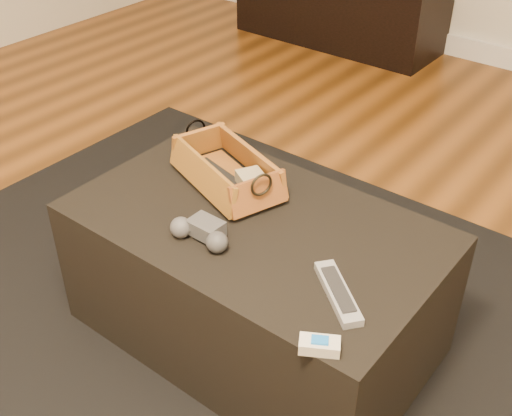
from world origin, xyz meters
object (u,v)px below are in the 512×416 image
Objects in this scene: media_cabinet at (340,1)px; cream_gadget at (319,345)px; tv_remote at (220,176)px; silver_remote at (338,292)px; ottoman at (255,280)px; wicker_basket at (227,171)px; game_controller at (202,232)px.

cream_gadget is at bearing -59.07° from media_cabinet.
cream_gadget is (0.59, -0.36, -0.01)m from tv_remote.
tv_remote is at bearing 148.24° from cream_gadget.
silver_remote is at bearing -58.36° from media_cabinet.
wicker_basket is (-0.18, 0.09, 0.25)m from ottoman.
tv_remote is 0.69m from cream_gadget.
silver_remote is 2.04× the size of cream_gadget.
media_cabinet is at bearing 121.64° from silver_remote.
silver_remote is at bearing -7.36° from tv_remote.
wicker_basket reaches higher than tv_remote.
media_cabinet is at bearing 116.64° from ottoman.
wicker_basket is at bearing 30.87° from tv_remote.
wicker_basket is 2.09× the size of silver_remote.
media_cabinet is at bearing 113.91° from wicker_basket.
tv_remote is at bearing -162.46° from wicker_basket.
tv_remote is (0.95, -2.21, 0.21)m from media_cabinet.
tv_remote is 0.99× the size of silver_remote.
ottoman is 2.46× the size of wicker_basket.
silver_remote is (0.51, -0.21, -0.03)m from wicker_basket.
wicker_basket reaches higher than media_cabinet.
tv_remote reaches higher than cream_gadget.
media_cabinet reaches higher than ottoman.
tv_remote reaches higher than silver_remote.
media_cabinet is 6.44× the size of silver_remote.
wicker_basket reaches higher than silver_remote.
game_controller is at bearing -108.54° from ottoman.
game_controller is 0.39m from silver_remote.
cream_gadget is at bearing -35.47° from ottoman.
cream_gadget reaches higher than ottoman.
media_cabinet is 2.57m from ottoman.
silver_remote is 0.17m from cream_gadget.
cream_gadget is at bearing -70.65° from silver_remote.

